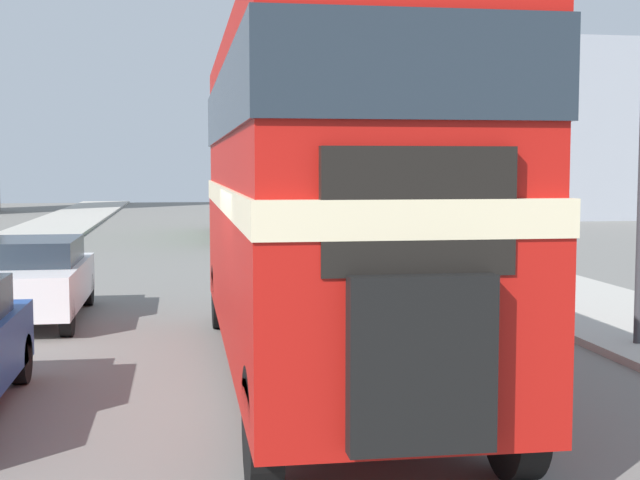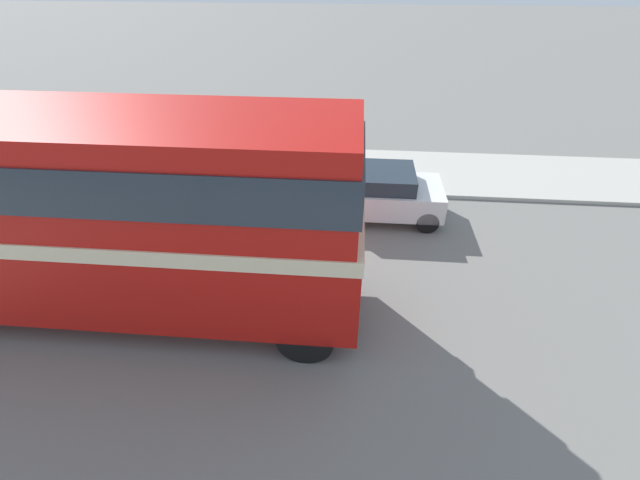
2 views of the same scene
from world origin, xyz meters
The scene contains 5 objects.
ground_plane centered at (0.00, 0.00, 0.00)m, with size 120.00×120.00×0.00m, color slate.
sidewalk_left centered at (-6.75, 0.00, 0.06)m, with size 3.50×120.00×0.12m.
double_decker_bus centered at (0.67, 1.11, 2.61)m, with size 2.56×9.98×4.39m.
car_parked_near centered at (-3.92, -0.15, 0.77)m, with size 1.69×4.11×1.48m.
car_parked_mid centered at (-3.80, 6.30, 0.76)m, with size 1.83×4.21×1.47m.
Camera 2 is at (7.38, 5.78, 6.72)m, focal length 24.00 mm.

